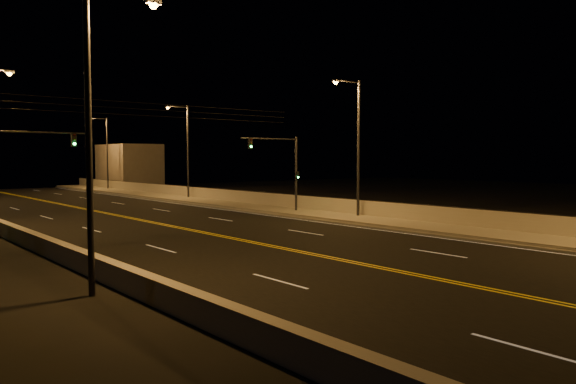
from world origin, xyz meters
TOP-DOWN VIEW (x-y plane):
  - road at (0.00, 20.00)m, footprint 18.00×120.00m
  - sidewalk at (10.80, 20.00)m, footprint 3.60×120.00m
  - curb at (8.93, 20.00)m, footprint 0.14×120.00m
  - parapet_wall at (12.45, 20.00)m, footprint 0.30×120.00m
  - jersey_barrier at (-9.13, 20.00)m, footprint 0.45×120.00m
  - distant_building_right at (16.50, 71.57)m, footprint 6.00×10.00m
  - parapet_rail at (12.45, 20.00)m, footprint 0.06×120.00m
  - lane_markings at (0.00, 19.93)m, footprint 17.32×116.00m
  - streetlight_1 at (11.53, 22.36)m, footprint 2.55×0.28m
  - streetlight_2 at (11.53, 46.11)m, footprint 2.55×0.28m
  - streetlight_3 at (11.53, 67.55)m, footprint 2.55×0.28m
  - streetlight_4 at (-9.93, 12.67)m, footprint 2.55×0.28m
  - traffic_signal_right at (9.97, 28.06)m, footprint 5.11×0.31m
  - traffic_signal_left at (-8.77, 28.06)m, footprint 5.11×0.31m
  - overhead_wires at (0.00, 29.50)m, footprint 22.00×0.03m

SIDE VIEW (x-z plane):
  - road at x=0.00m, z-range 0.00..0.02m
  - lane_markings at x=0.00m, z-range 0.02..0.02m
  - curb at x=8.93m, z-range 0.00..0.15m
  - sidewalk at x=10.80m, z-range 0.00..0.30m
  - jersey_barrier at x=-9.13m, z-range 0.00..0.78m
  - parapet_wall at x=12.45m, z-range 0.30..1.30m
  - parapet_rail at x=12.45m, z-range 1.30..1.36m
  - distant_building_right at x=16.50m, z-range 0.00..6.21m
  - traffic_signal_right at x=9.97m, z-range 0.80..6.67m
  - traffic_signal_left at x=-8.77m, z-range 0.80..6.67m
  - streetlight_1 at x=11.53m, z-range 0.72..10.26m
  - streetlight_2 at x=11.53m, z-range 0.72..10.26m
  - streetlight_3 at x=11.53m, z-range 0.72..10.26m
  - streetlight_4 at x=-9.93m, z-range 0.72..10.26m
  - overhead_wires at x=0.00m, z-range 6.98..7.81m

